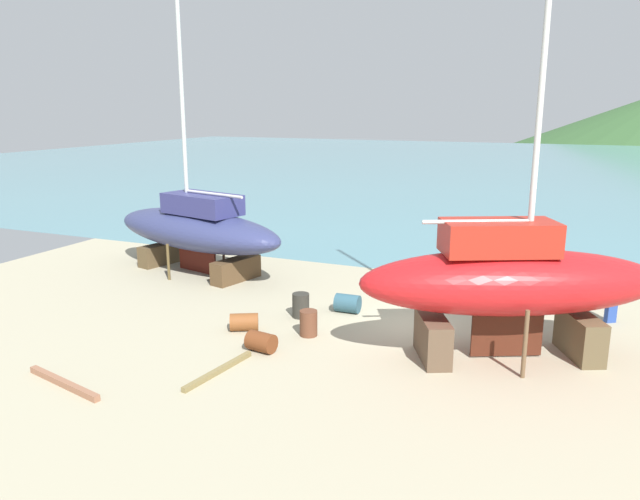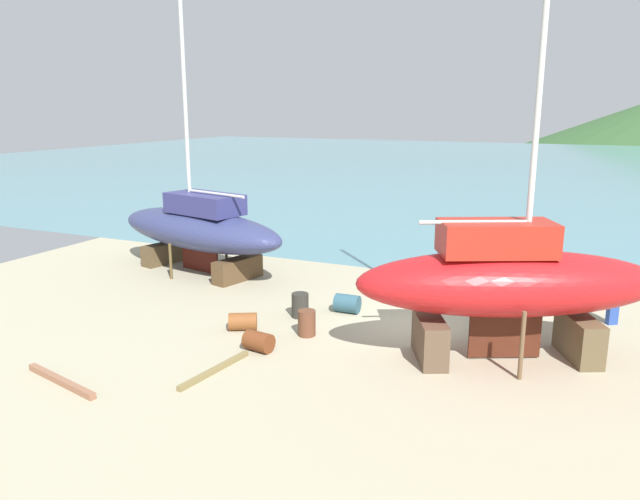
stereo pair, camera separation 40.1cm
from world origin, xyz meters
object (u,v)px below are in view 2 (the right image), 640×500
barrel_rust_mid (300,305)px  worker (614,300)px  barrel_tipped_left (307,323)px  barrel_rust_near (259,341)px  barrel_blue_faded (243,321)px  sailboat_small_center (507,282)px  barrel_by_slipway (347,303)px  sailboat_large_starboard (199,228)px

barrel_rust_mid → worker: bearing=20.6°
barrel_tipped_left → barrel_rust_near: barrel_tipped_left is taller
barrel_blue_faded → barrel_tipped_left: (2.08, 0.42, 0.13)m
sailboat_small_center → worker: (2.88, 4.42, -1.46)m
barrel_rust_near → barrel_by_slipway: size_ratio=0.98×
barrel_tipped_left → barrel_by_slipway: 2.59m
worker → barrel_by_slipway: size_ratio=1.89×
sailboat_large_starboard → barrel_rust_near: (6.76, -6.67, -1.63)m
sailboat_small_center → worker: sailboat_small_center is taller
sailboat_large_starboard → worker: 16.29m
sailboat_small_center → barrel_blue_faded: sailboat_small_center is taller
sailboat_large_starboard → barrel_rust_mid: size_ratio=17.06×
worker → barrel_tipped_left: (-8.74, -5.09, -0.41)m
sailboat_large_starboard → barrel_by_slipway: 8.36m
sailboat_small_center → barrel_tipped_left: size_ratio=18.12×
worker → barrel_tipped_left: bearing=-95.9°
barrel_rust_near → sailboat_large_starboard: bearing=135.4°
sailboat_large_starboard → barrel_rust_mid: (6.57, -3.51, -1.50)m
sailboat_large_starboard → barrel_tipped_left: (7.52, -4.97, -1.51)m
sailboat_small_center → barrel_tipped_left: (-5.86, -0.67, -1.87)m
barrel_blue_faded → sailboat_large_starboard: bearing=135.3°
sailboat_large_starboard → worker: size_ratio=8.94×
barrel_tipped_left → sailboat_small_center: bearing=6.6°
barrel_rust_mid → barrel_rust_near: 3.17m
barrel_blue_faded → barrel_tipped_left: size_ratio=1.10×
sailboat_large_starboard → barrel_tipped_left: bearing=160.2°
worker → barrel_tipped_left: size_ratio=1.95×
sailboat_small_center → barrel_blue_faded: size_ratio=16.51×
barrel_tipped_left → barrel_rust_near: bearing=-113.8°
sailboat_small_center → sailboat_large_starboard: bearing=136.4°
barrel_by_slipway → barrel_tipped_left: bearing=-97.4°
sailboat_small_center → sailboat_large_starboard: sailboat_small_center is taller
sailboat_small_center → barrel_rust_near: bearing=174.0°
barrel_rust_mid → barrel_rust_near: bearing=-86.4°
barrel_tipped_left → barrel_rust_mid: 1.74m
sailboat_small_center → barrel_rust_near: size_ratio=17.91×
barrel_rust_mid → barrel_by_slipway: (1.29, 1.11, -0.10)m
barrel_blue_faded → barrel_by_slipway: bearing=51.0°
sailboat_small_center → barrel_rust_near: (-6.61, -2.38, -1.99)m
barrel_blue_faded → barrel_tipped_left: bearing=11.3°
barrel_rust_mid → barrel_rust_near: barrel_rust_mid is taller
sailboat_large_starboard → barrel_by_slipway: sailboat_large_starboard is taller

